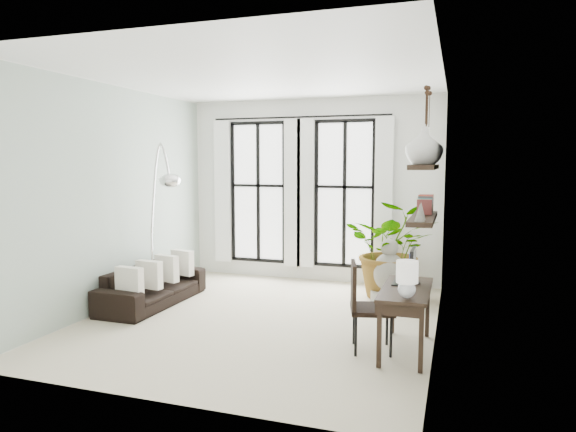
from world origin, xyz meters
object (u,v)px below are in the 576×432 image
at_px(buddha, 389,275).
at_px(desk, 405,292).
at_px(sofa, 153,285).
at_px(desk_chair, 364,301).
at_px(plant, 393,249).
at_px(arc_lamp, 161,195).

bearing_deg(buddha, desk, -78.11).
height_order(sofa, desk_chair, desk_chair).
xyz_separation_m(plant, arc_lamp, (-3.21, -1.40, 0.85)).
relative_size(sofa, desk, 1.56).
relative_size(plant, arc_lamp, 0.64).
xyz_separation_m(sofa, desk_chair, (3.30, -0.90, 0.29)).
height_order(desk, desk_chair, desk).
bearing_deg(plant, buddha, -92.65).
bearing_deg(sofa, desk, -101.90).
bearing_deg(desk_chair, arc_lamp, 148.81).
relative_size(arc_lamp, buddha, 2.47).
bearing_deg(desk, sofa, 167.27).
distance_m(desk, buddha, 2.13).
distance_m(desk_chair, arc_lamp, 3.50).
xyz_separation_m(sofa, desk, (3.75, -0.85, 0.41)).
bearing_deg(sofa, plant, -64.86).
relative_size(sofa, desk_chair, 1.91).
height_order(arc_lamp, buddha, arc_lamp).
bearing_deg(desk, arc_lamp, 165.43).
height_order(plant, arc_lamp, arc_lamp).
distance_m(sofa, desk, 3.86).
distance_m(sofa, desk_chair, 3.44).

